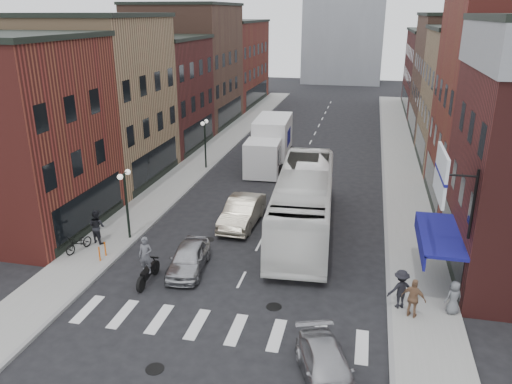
# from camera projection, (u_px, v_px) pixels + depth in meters

# --- Properties ---
(ground) EXTENTS (160.00, 160.00, 0.00)m
(ground) POSITION_uv_depth(u_px,v_px,m) (236.00, 290.00, 23.52)
(ground) COLOR black
(ground) RESTS_ON ground
(sidewalk_left) EXTENTS (3.00, 74.00, 0.15)m
(sidewalk_left) POSITION_uv_depth(u_px,v_px,m) (208.00, 155.00, 45.43)
(sidewalk_left) COLOR gray
(sidewalk_left) RESTS_ON ground
(sidewalk_right) EXTENTS (3.00, 74.00, 0.15)m
(sidewalk_right) POSITION_uv_depth(u_px,v_px,m) (401.00, 167.00, 41.89)
(sidewalk_right) COLOR gray
(sidewalk_right) RESTS_ON ground
(curb_left) EXTENTS (0.20, 74.00, 0.16)m
(curb_left) POSITION_uv_depth(u_px,v_px,m) (224.00, 157.00, 45.14)
(curb_left) COLOR gray
(curb_left) RESTS_ON ground
(curb_right) EXTENTS (0.20, 74.00, 0.16)m
(curb_right) POSITION_uv_depth(u_px,v_px,m) (383.00, 167.00, 42.23)
(curb_right) COLOR gray
(curb_right) RESTS_ON ground
(crosswalk_stripes) EXTENTS (12.00, 2.20, 0.01)m
(crosswalk_stripes) POSITION_uv_depth(u_px,v_px,m) (218.00, 327.00, 20.77)
(crosswalk_stripes) COLOR silver
(crosswalk_stripes) RESTS_ON ground
(bldg_left_near) EXTENTS (10.30, 9.20, 11.30)m
(bldg_left_near) POSITION_uv_depth(u_px,v_px,m) (5.00, 135.00, 28.83)
(bldg_left_near) COLOR maroon
(bldg_left_near) RESTS_ON ground
(bldg_left_mid_a) EXTENTS (10.30, 10.20, 12.30)m
(bldg_left_mid_a) POSITION_uv_depth(u_px,v_px,m) (90.00, 100.00, 37.37)
(bldg_left_mid_a) COLOR #9F7B57
(bldg_left_mid_a) RESTS_ON ground
(bldg_left_mid_b) EXTENTS (10.30, 10.20, 10.30)m
(bldg_left_mid_b) POSITION_uv_depth(u_px,v_px,m) (147.00, 93.00, 46.88)
(bldg_left_mid_b) COLOR #4A1C1A
(bldg_left_mid_b) RESTS_ON ground
(bldg_left_far_a) EXTENTS (10.30, 12.20, 13.30)m
(bldg_left_far_a) POSITION_uv_depth(u_px,v_px,m) (187.00, 65.00, 56.46)
(bldg_left_far_a) COLOR brown
(bldg_left_far_a) RESTS_ON ground
(bldg_left_far_b) EXTENTS (10.30, 16.20, 11.30)m
(bldg_left_far_b) POSITION_uv_depth(u_px,v_px,m) (222.00, 63.00, 69.63)
(bldg_left_far_b) COLOR maroon
(bldg_left_far_b) RESTS_ON ground
(bldg_right_mid_b) EXTENTS (10.30, 10.20, 11.30)m
(bldg_right_mid_b) POSITION_uv_depth(u_px,v_px,m) (490.00, 99.00, 40.47)
(bldg_right_mid_b) COLOR #9F7B57
(bldg_right_mid_b) RESTS_ON ground
(bldg_right_far_a) EXTENTS (10.30, 12.20, 12.30)m
(bldg_right_far_a) POSITION_uv_depth(u_px,v_px,m) (468.00, 77.00, 50.39)
(bldg_right_far_a) COLOR brown
(bldg_right_far_a) RESTS_ON ground
(bldg_right_far_b) EXTENTS (10.30, 16.20, 10.30)m
(bldg_right_far_b) POSITION_uv_depth(u_px,v_px,m) (448.00, 72.00, 63.56)
(bldg_right_far_b) COLOR #4A1C1A
(bldg_right_far_b) RESTS_ON ground
(awning_blue) EXTENTS (1.80, 5.00, 0.78)m
(awning_blue) POSITION_uv_depth(u_px,v_px,m) (436.00, 235.00, 23.05)
(awning_blue) COLOR navy
(awning_blue) RESTS_ON ground
(billboard_sign) EXTENTS (1.52, 3.00, 3.70)m
(billboard_sign) POSITION_uv_depth(u_px,v_px,m) (443.00, 176.00, 20.10)
(billboard_sign) COLOR black
(billboard_sign) RESTS_ON ground
(streetlamp_near) EXTENTS (0.32, 1.22, 4.11)m
(streetlamp_near) POSITION_uv_depth(u_px,v_px,m) (126.00, 192.00, 27.73)
(streetlamp_near) COLOR black
(streetlamp_near) RESTS_ON ground
(streetlamp_far) EXTENTS (0.32, 1.22, 4.11)m
(streetlamp_far) POSITION_uv_depth(u_px,v_px,m) (205.00, 135.00, 40.56)
(streetlamp_far) COLOR black
(streetlamp_far) RESTS_ON ground
(bike_rack) EXTENTS (0.08, 0.68, 0.80)m
(bike_rack) POSITION_uv_depth(u_px,v_px,m) (102.00, 251.00, 26.10)
(bike_rack) COLOR #D8590C
(bike_rack) RESTS_ON sidewalk_left
(box_truck) EXTENTS (3.05, 9.12, 3.92)m
(box_truck) POSITION_uv_depth(u_px,v_px,m) (270.00, 144.00, 41.78)
(box_truck) COLOR silver
(box_truck) RESTS_ON ground
(motorcycle_rider) EXTENTS (0.69, 2.39, 2.43)m
(motorcycle_rider) POSITION_uv_depth(u_px,v_px,m) (147.00, 262.00, 23.75)
(motorcycle_rider) COLOR black
(motorcycle_rider) RESTS_ON ground
(transit_bus) EXTENTS (4.01, 13.56, 3.73)m
(transit_bus) POSITION_uv_depth(u_px,v_px,m) (304.00, 202.00, 29.24)
(transit_bus) COLOR white
(transit_bus) RESTS_ON ground
(sedan_left_near) EXTENTS (2.10, 4.27, 1.40)m
(sedan_left_near) POSITION_uv_depth(u_px,v_px,m) (188.00, 258.00, 25.08)
(sedan_left_near) COLOR #A7A8AC
(sedan_left_near) RESTS_ON ground
(sedan_left_far) EXTENTS (1.96, 5.20, 1.69)m
(sedan_left_far) POSITION_uv_depth(u_px,v_px,m) (242.00, 212.00, 30.47)
(sedan_left_far) COLOR #C2B79D
(sedan_left_far) RESTS_ON ground
(curb_car) EXTENTS (3.04, 4.54, 1.22)m
(curb_car) POSITION_uv_depth(u_px,v_px,m) (327.00, 369.00, 17.43)
(curb_car) COLOR #A4A4A8
(curb_car) RESTS_ON ground
(parked_bicycle) EXTENTS (1.06, 1.88, 0.93)m
(parked_bicycle) POSITION_uv_depth(u_px,v_px,m) (79.00, 243.00, 26.89)
(parked_bicycle) COLOR black
(parked_bicycle) RESTS_ON sidewalk_left
(ped_left_solo) EXTENTS (1.05, 0.80, 1.92)m
(ped_left_solo) POSITION_uv_depth(u_px,v_px,m) (97.00, 226.00, 27.74)
(ped_left_solo) COLOR black
(ped_left_solo) RESTS_ON sidewalk_left
(ped_right_a) EXTENTS (1.29, 1.00, 1.80)m
(ped_right_a) POSITION_uv_depth(u_px,v_px,m) (401.00, 289.00, 21.61)
(ped_right_a) COLOR black
(ped_right_a) RESTS_ON sidewalk_right
(ped_right_b) EXTENTS (1.15, 0.85, 1.77)m
(ped_right_b) POSITION_uv_depth(u_px,v_px,m) (414.00, 298.00, 20.93)
(ped_right_b) COLOR brown
(ped_right_b) RESTS_ON sidewalk_right
(ped_right_c) EXTENTS (0.88, 0.74, 1.52)m
(ped_right_c) POSITION_uv_depth(u_px,v_px,m) (454.00, 298.00, 21.22)
(ped_right_c) COLOR slate
(ped_right_c) RESTS_ON sidewalk_right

